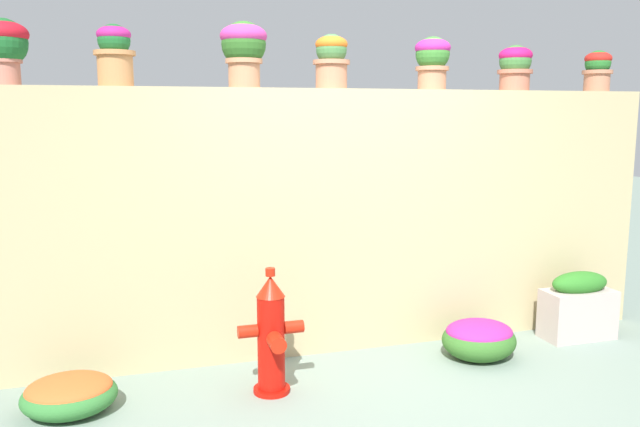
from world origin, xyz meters
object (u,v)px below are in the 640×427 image
at_px(potted_plant_2, 244,47).
at_px(flower_bush_left, 69,393).
at_px(potted_plant_0, 3,43).
at_px(flower_bush_right, 479,338).
at_px(potted_plant_3, 331,58).
at_px(fire_hydrant, 271,337).
at_px(planter_box, 578,306).
at_px(potted_plant_5, 515,65).
at_px(potted_plant_6, 598,69).
at_px(potted_plant_1, 115,52).
at_px(potted_plant_4, 432,58).

bearing_deg(potted_plant_2, flower_bush_left, -153.99).
distance_m(potted_plant_0, flower_bush_right, 3.77).
distance_m(potted_plant_3, flower_bush_left, 2.82).
bearing_deg(potted_plant_0, flower_bush_right, -10.34).
bearing_deg(fire_hydrant, planter_box, 6.44).
distance_m(flower_bush_right, planter_box, 0.98).
bearing_deg(potted_plant_5, potted_plant_6, -0.58).
distance_m(potted_plant_1, flower_bush_right, 3.22).
bearing_deg(potted_plant_6, potted_plant_3, 179.58).
bearing_deg(potted_plant_5, flower_bush_left, -169.58).
distance_m(fire_hydrant, flower_bush_right, 1.60).
distance_m(fire_hydrant, flower_bush_left, 1.25).
xyz_separation_m(potted_plant_2, potted_plant_3, (0.64, 0.04, -0.06)).
xyz_separation_m(potted_plant_0, planter_box, (4.08, -0.43, -1.94)).
xyz_separation_m(potted_plant_2, potted_plant_5, (2.16, 0.04, -0.07)).
distance_m(potted_plant_6, fire_hydrant, 3.47).
bearing_deg(potted_plant_3, flower_bush_right, -30.17).
height_order(potted_plant_3, potted_plant_5, potted_plant_3).
bearing_deg(potted_plant_2, potted_plant_5, 0.94).
bearing_deg(fire_hydrant, potted_plant_1, 142.03).
relative_size(potted_plant_0, planter_box, 0.73).
relative_size(potted_plant_1, potted_plant_6, 1.20).
xyz_separation_m(potted_plant_2, flower_bush_right, (1.60, -0.51, -2.07)).
xyz_separation_m(flower_bush_left, planter_box, (3.76, 0.21, 0.14)).
xyz_separation_m(potted_plant_0, potted_plant_6, (4.44, -0.03, -0.07)).
bearing_deg(potted_plant_3, potted_plant_1, -179.11).
height_order(potted_plant_3, flower_bush_left, potted_plant_3).
height_order(potted_plant_6, fire_hydrant, potted_plant_6).
distance_m(potted_plant_0, potted_plant_3, 2.16).
bearing_deg(potted_plant_4, potted_plant_6, -0.86).
height_order(potted_plant_0, potted_plant_1, potted_plant_0).
distance_m(potted_plant_1, potted_plant_3, 1.49).
height_order(potted_plant_2, planter_box, potted_plant_2).
height_order(potted_plant_1, potted_plant_4, potted_plant_1).
xyz_separation_m(potted_plant_1, potted_plant_4, (2.30, 0.03, 0.02)).
relative_size(potted_plant_4, planter_box, 0.70).
height_order(potted_plant_1, potted_plant_2, potted_plant_2).
distance_m(potted_plant_2, flower_bush_left, 2.48).
bearing_deg(potted_plant_0, potted_plant_1, -2.86).
distance_m(potted_plant_1, potted_plant_5, 3.01).
xyz_separation_m(potted_plant_4, planter_box, (1.12, -0.42, -1.92)).
distance_m(potted_plant_4, fire_hydrant, 2.41).
height_order(potted_plant_3, potted_plant_6, potted_plant_3).
height_order(potted_plant_2, flower_bush_left, potted_plant_2).
xyz_separation_m(flower_bush_right, planter_box, (0.96, 0.14, 0.11)).
distance_m(potted_plant_0, flower_bush_left, 2.20).
height_order(potted_plant_4, flower_bush_right, potted_plant_4).
xyz_separation_m(potted_plant_6, fire_hydrant, (-2.91, -0.69, -1.76)).
bearing_deg(flower_bush_left, flower_bush_right, 1.39).
height_order(potted_plant_4, potted_plant_5, potted_plant_4).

